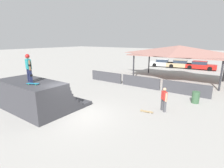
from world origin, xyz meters
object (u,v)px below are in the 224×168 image
at_px(skateboard_on_deck, 33,84).
at_px(parked_car_red, 200,66).
at_px(trash_bin, 196,97).
at_px(parked_car_white, 163,63).
at_px(parked_car_tan, 181,64).
at_px(skater_on_deck, 29,66).
at_px(skateboard_on_ground, 146,111).
at_px(bystander_walking, 164,98).

height_order(skateboard_on_deck, parked_car_red, skateboard_on_deck).
distance_m(skateboard_on_deck, parked_car_red, 24.68).
distance_m(skateboard_on_deck, trash_bin, 10.92).
relative_size(parked_car_white, parked_car_red, 0.95).
distance_m(trash_bin, parked_car_tan, 16.88).
xyz_separation_m(trash_bin, parked_car_tan, (-5.26, 16.04, 0.18)).
bearing_deg(skater_on_deck, skateboard_on_deck, -3.63).
bearing_deg(trash_bin, skateboard_on_deck, -133.04).
bearing_deg(parked_car_red, parked_car_tan, -178.96).
height_order(trash_bin, parked_car_red, parked_car_red).
height_order(skater_on_deck, skateboard_on_ground, skater_on_deck).
relative_size(skateboard_on_ground, parked_car_white, 0.19).
distance_m(bystander_walking, parked_car_white, 19.62).
bearing_deg(trash_bin, bystander_walking, -116.26).
distance_m(skater_on_deck, trash_bin, 11.42).
relative_size(trash_bin, parked_car_red, 0.19).
bearing_deg(parked_car_tan, trash_bin, -81.21).
relative_size(skater_on_deck, skateboard_on_ground, 2.08).
xyz_separation_m(skater_on_deck, trash_bin, (8.07, 7.69, -2.49)).
bearing_deg(parked_car_tan, skater_on_deck, -106.11).
xyz_separation_m(skateboard_on_deck, trash_bin, (7.38, 7.90, -1.56)).
bearing_deg(skater_on_deck, parked_car_red, 90.42).
xyz_separation_m(bystander_walking, parked_car_tan, (-3.89, 18.83, -0.26)).
bearing_deg(trash_bin, skater_on_deck, -136.38).
relative_size(parked_car_tan, parked_car_red, 1.02).
bearing_deg(bystander_walking, parked_car_red, -42.90).
distance_m(skater_on_deck, parked_car_tan, 24.00).
distance_m(skateboard_on_ground, parked_car_white, 20.16).
height_order(trash_bin, parked_car_white, parked_car_white).
bearing_deg(skateboard_on_deck, trash_bin, 24.27).
distance_m(bystander_walking, skateboard_on_ground, 1.40).
bearing_deg(parked_car_white, parked_car_red, -5.78).
bearing_deg(parked_car_white, trash_bin, -74.49).
height_order(skater_on_deck, trash_bin, skater_on_deck).
xyz_separation_m(skateboard_on_deck, parked_car_tan, (2.11, 23.94, -1.39)).
height_order(skateboard_on_ground, parked_car_tan, parked_car_tan).
distance_m(skater_on_deck, parked_car_white, 23.45).
bearing_deg(skateboard_on_ground, bystander_walking, -144.41).
bearing_deg(skateboard_on_ground, skateboard_on_deck, 28.62).
height_order(skateboard_on_deck, skateboard_on_ground, skateboard_on_deck).
xyz_separation_m(skater_on_deck, parked_car_tan, (2.80, 23.73, -2.31)).
relative_size(bystander_walking, parked_car_tan, 0.33).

